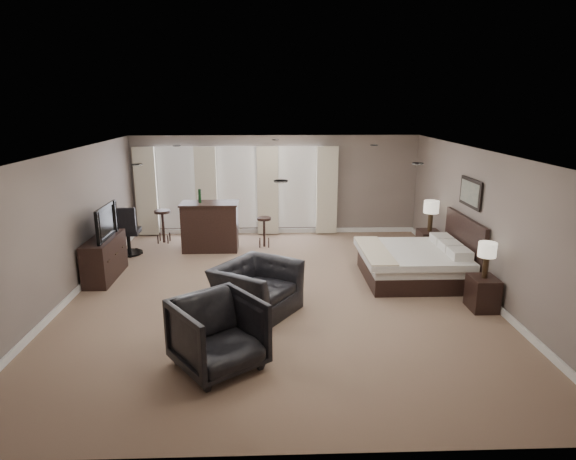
{
  "coord_description": "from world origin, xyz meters",
  "views": [
    {
      "loc": [
        -0.11,
        -8.34,
        3.44
      ],
      "look_at": [
        0.2,
        0.4,
        1.1
      ],
      "focal_mm": 30.0,
      "sensor_mm": 36.0,
      "label": 1
    }
  ],
  "objects_px": {
    "nightstand_far": "(428,244)",
    "tv": "(102,234)",
    "bar_stool_right": "(264,232)",
    "desk_chair": "(128,230)",
    "bed": "(408,249)",
    "armchair_near": "(256,281)",
    "bar_stool_left": "(163,226)",
    "nightstand_near": "(482,293)",
    "lamp_near": "(486,260)",
    "lamp_far": "(431,216)",
    "dresser": "(105,258)",
    "armchair_far": "(218,331)",
    "bar_counter": "(210,226)"
  },
  "relations": [
    {
      "from": "nightstand_far",
      "to": "tv",
      "type": "bearing_deg",
      "value": -170.58
    },
    {
      "from": "bar_stool_right",
      "to": "desk_chair",
      "type": "distance_m",
      "value": 3.18
    },
    {
      "from": "bed",
      "to": "desk_chair",
      "type": "xyz_separation_m",
      "value": [
        -6.0,
        1.85,
        -0.06
      ]
    },
    {
      "from": "nightstand_far",
      "to": "bar_stool_right",
      "type": "xyz_separation_m",
      "value": [
        -3.76,
        0.91,
        0.06
      ]
    },
    {
      "from": "armchair_near",
      "to": "bar_stool_left",
      "type": "bearing_deg",
      "value": 64.33
    },
    {
      "from": "nightstand_near",
      "to": "lamp_near",
      "type": "relative_size",
      "value": 0.93
    },
    {
      "from": "lamp_far",
      "to": "dresser",
      "type": "height_order",
      "value": "lamp_far"
    },
    {
      "from": "nightstand_near",
      "to": "lamp_far",
      "type": "bearing_deg",
      "value": 90.0
    },
    {
      "from": "armchair_near",
      "to": "dresser",
      "type": "bearing_deg",
      "value": 94.88
    },
    {
      "from": "dresser",
      "to": "armchair_far",
      "type": "relative_size",
      "value": 1.35
    },
    {
      "from": "lamp_far",
      "to": "bar_counter",
      "type": "distance_m",
      "value": 5.09
    },
    {
      "from": "armchair_near",
      "to": "bar_counter",
      "type": "xyz_separation_m",
      "value": [
        -1.19,
        3.55,
        0.02
      ]
    },
    {
      "from": "tv",
      "to": "desk_chair",
      "type": "relative_size",
      "value": 0.98
    },
    {
      "from": "nightstand_far",
      "to": "tv",
      "type": "relative_size",
      "value": 0.53
    },
    {
      "from": "nightstand_far",
      "to": "lamp_near",
      "type": "relative_size",
      "value": 0.98
    },
    {
      "from": "nightstand_far",
      "to": "lamp_far",
      "type": "relative_size",
      "value": 0.87
    },
    {
      "from": "lamp_far",
      "to": "dresser",
      "type": "distance_m",
      "value": 7.03
    },
    {
      "from": "bar_stool_left",
      "to": "armchair_far",
      "type": "bearing_deg",
      "value": -71.49
    },
    {
      "from": "lamp_near",
      "to": "bar_stool_right",
      "type": "xyz_separation_m",
      "value": [
        -3.76,
        3.81,
        -0.52
      ]
    },
    {
      "from": "bed",
      "to": "lamp_near",
      "type": "distance_m",
      "value": 1.72
    },
    {
      "from": "bed",
      "to": "nightstand_far",
      "type": "xyz_separation_m",
      "value": [
        0.89,
        1.45,
        -0.33
      ]
    },
    {
      "from": "bar_counter",
      "to": "desk_chair",
      "type": "height_order",
      "value": "bar_counter"
    },
    {
      "from": "bed",
      "to": "tv",
      "type": "bearing_deg",
      "value": 177.14
    },
    {
      "from": "lamp_near",
      "to": "bar_stool_left",
      "type": "height_order",
      "value": "lamp_near"
    },
    {
      "from": "lamp_far",
      "to": "desk_chair",
      "type": "xyz_separation_m",
      "value": [
        -6.89,
        0.4,
        -0.37
      ]
    },
    {
      "from": "armchair_near",
      "to": "lamp_near",
      "type": "bearing_deg",
      "value": -55.99
    },
    {
      "from": "tv",
      "to": "armchair_far",
      "type": "bearing_deg",
      "value": -142.89
    },
    {
      "from": "armchair_near",
      "to": "bar_counter",
      "type": "distance_m",
      "value": 3.74
    },
    {
      "from": "dresser",
      "to": "armchair_far",
      "type": "distance_m",
      "value": 4.35
    },
    {
      "from": "bed",
      "to": "desk_chair",
      "type": "height_order",
      "value": "bed"
    },
    {
      "from": "lamp_near",
      "to": "desk_chair",
      "type": "bearing_deg",
      "value": 154.4
    },
    {
      "from": "lamp_far",
      "to": "bar_stool_left",
      "type": "bearing_deg",
      "value": 167.79
    },
    {
      "from": "bed",
      "to": "lamp_near",
      "type": "bearing_deg",
      "value": -58.46
    },
    {
      "from": "bed",
      "to": "dresser",
      "type": "relative_size",
      "value": 1.39
    },
    {
      "from": "bed",
      "to": "nightstand_far",
      "type": "relative_size",
      "value": 3.32
    },
    {
      "from": "armchair_far",
      "to": "bar_stool_right",
      "type": "bearing_deg",
      "value": 48.08
    },
    {
      "from": "bar_stool_left",
      "to": "bar_stool_right",
      "type": "distance_m",
      "value": 2.58
    },
    {
      "from": "nightstand_near",
      "to": "desk_chair",
      "type": "bearing_deg",
      "value": 154.4
    },
    {
      "from": "tv",
      "to": "armchair_near",
      "type": "relative_size",
      "value": 0.89
    },
    {
      "from": "dresser",
      "to": "nightstand_near",
      "type": "bearing_deg",
      "value": -14.2
    },
    {
      "from": "lamp_near",
      "to": "lamp_far",
      "type": "distance_m",
      "value": 2.9
    },
    {
      "from": "nightstand_far",
      "to": "armchair_far",
      "type": "height_order",
      "value": "armchair_far"
    },
    {
      "from": "nightstand_near",
      "to": "dresser",
      "type": "distance_m",
      "value": 7.14
    },
    {
      "from": "nightstand_near",
      "to": "armchair_far",
      "type": "distance_m",
      "value": 4.63
    },
    {
      "from": "bar_stool_left",
      "to": "armchair_near",
      "type": "bearing_deg",
      "value": -59.93
    },
    {
      "from": "bed",
      "to": "lamp_near",
      "type": "xyz_separation_m",
      "value": [
        0.89,
        -1.45,
        0.24
      ]
    },
    {
      "from": "nightstand_near",
      "to": "bed",
      "type": "bearing_deg",
      "value": 121.54
    },
    {
      "from": "armchair_near",
      "to": "tv",
      "type": "bearing_deg",
      "value": 94.88
    },
    {
      "from": "dresser",
      "to": "desk_chair",
      "type": "xyz_separation_m",
      "value": [
        0.03,
        1.55,
        0.16
      ]
    },
    {
      "from": "armchair_far",
      "to": "lamp_far",
      "type": "bearing_deg",
      "value": 10.68
    }
  ]
}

